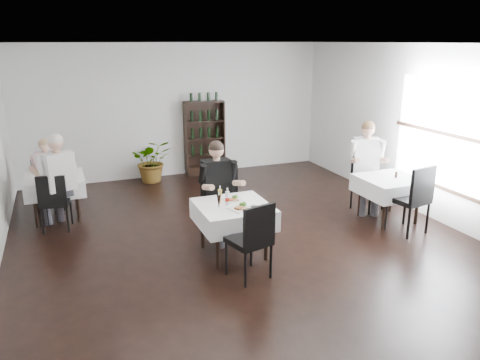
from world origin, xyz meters
The scene contains 24 objects.
room_shell centered at (0.00, 0.00, 1.50)m, with size 9.00×9.00×9.00m.
window_right centered at (3.48, 0.00, 1.50)m, with size 0.06×2.30×1.85m.
wine_shelf centered at (0.60, 4.31, 0.85)m, with size 0.90×0.28×1.75m.
main_table centered at (-0.30, 0.00, 0.62)m, with size 1.03×1.03×0.77m.
left_table centered at (-2.70, 2.50, 0.62)m, with size 0.98×0.98×0.77m.
right_table centered at (2.70, 0.30, 0.62)m, with size 0.98×0.98×0.77m.
potted_tree centered at (-0.68, 4.12, 0.48)m, with size 0.87×0.75×0.96m, color #29521C.
main_chair_far centered at (-0.16, 0.71, 0.64)m, with size 0.53×0.54×1.12m.
main_chair_near centered at (-0.33, -0.81, 0.61)m, with size 0.60×0.60×1.07m.
left_chair_far centered at (-2.84, 3.07, 0.54)m, with size 0.52×0.53×0.95m.
left_chair_near centered at (-2.72, 1.88, 0.56)m, with size 0.52×0.53×0.98m.
right_chair_far centered at (2.67, 0.97, 0.59)m, with size 0.59×0.60×1.03m.
right_chair_near centered at (2.67, -0.34, 0.66)m, with size 0.61×0.62×1.15m.
diner_main centered at (-0.32, 0.58, 0.92)m, with size 0.62×0.62×1.59m.
diner_left_far centered at (-2.81, 3.05, 0.78)m, with size 0.50×0.50×1.34m.
diner_left_near centered at (-2.64, 1.99, 0.95)m, with size 0.73×0.77×1.63m.
diner_right_far centered at (2.63, 0.89, 0.96)m, with size 0.73×0.77×1.66m.
plate_far centered at (-0.24, 0.16, 0.79)m, with size 0.26×0.26×0.08m.
plate_near centered at (-0.26, -0.22, 0.79)m, with size 0.36×0.36×0.09m.
pilsner_dark centered at (-0.55, -0.09, 0.87)m, with size 0.06×0.06×0.26m.
pilsner_lager centered at (-0.47, 0.08, 0.88)m, with size 0.06×0.06×0.28m.
coke_bottle centered at (-0.38, 0.02, 0.87)m, with size 0.07×0.07×0.26m.
napkin_cutlery centered at (-0.06, -0.23, 0.78)m, with size 0.20×0.20×0.02m.
pepper_mill centered at (2.80, 0.27, 0.82)m, with size 0.04×0.04×0.10m, color black.
Camera 1 is at (-2.51, -5.95, 3.05)m, focal length 35.00 mm.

